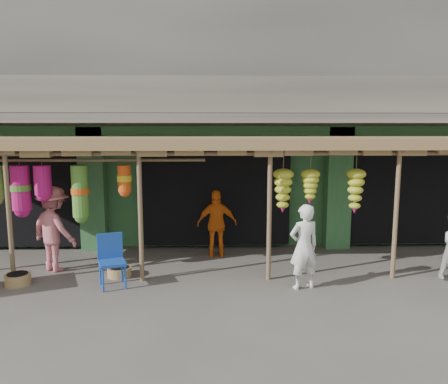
{
  "coord_description": "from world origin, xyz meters",
  "views": [
    {
      "loc": [
        -0.13,
        -8.5,
        3.01
      ],
      "look_at": [
        0.15,
        1.0,
        1.58
      ],
      "focal_mm": 35.0,
      "sensor_mm": 36.0,
      "label": 1
    }
  ],
  "objects_px": {
    "blue_chair": "(111,257)",
    "person_vendor": "(217,224)",
    "person_shopper": "(54,229)",
    "person_front": "(304,247)"
  },
  "relations": [
    {
      "from": "blue_chair",
      "to": "person_vendor",
      "type": "distance_m",
      "value": 2.74
    },
    {
      "from": "person_vendor",
      "to": "person_shopper",
      "type": "xyz_separation_m",
      "value": [
        -3.42,
        -0.88,
        0.11
      ]
    },
    {
      "from": "blue_chair",
      "to": "person_shopper",
      "type": "relative_size",
      "value": 0.56
    },
    {
      "from": "person_front",
      "to": "person_vendor",
      "type": "distance_m",
      "value": 2.61
    },
    {
      "from": "person_front",
      "to": "person_shopper",
      "type": "xyz_separation_m",
      "value": [
        -5.01,
        1.2,
        0.09
      ]
    },
    {
      "from": "person_front",
      "to": "person_shopper",
      "type": "bearing_deg",
      "value": -30.5
    },
    {
      "from": "person_vendor",
      "to": "person_shopper",
      "type": "relative_size",
      "value": 0.87
    },
    {
      "from": "person_vendor",
      "to": "person_shopper",
      "type": "height_order",
      "value": "person_shopper"
    },
    {
      "from": "blue_chair",
      "to": "person_shopper",
      "type": "bearing_deg",
      "value": 125.4
    },
    {
      "from": "person_front",
      "to": "person_shopper",
      "type": "height_order",
      "value": "person_shopper"
    }
  ]
}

